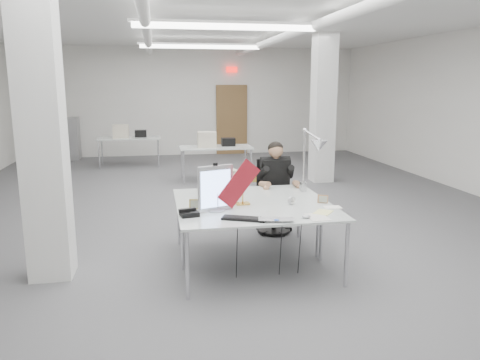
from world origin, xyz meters
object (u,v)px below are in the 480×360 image
Objects in this scene: monitor at (216,188)px; desk_phone at (189,214)px; desk_main at (261,214)px; beige_monitor at (220,183)px; bankers_lamp at (243,191)px; office_chair at (274,196)px; laptop at (277,221)px; architect_lamp at (310,162)px; seated_person at (275,173)px.

monitor is 0.41m from desk_phone.
desk_main is 0.78m from desk_phone.
desk_phone is 0.54× the size of beige_monitor.
desk_main is at bearing -66.50° from bankers_lamp.
office_chair reaches higher than desk_main.
laptop is 1.35m from architect_lamp.
desk_main is at bearing -110.67° from seated_person.
office_chair is (0.55, 1.58, -0.19)m from desk_main.
office_chair reaches higher than beige_monitor.
monitor reaches higher than beige_monitor.
bankers_lamp is at bearing -122.19° from seated_person.
seated_person is (0.55, 1.53, 0.16)m from desk_main.
bankers_lamp reaches higher than desk_phone.
desk_phone reaches higher than laptop.
monitor is at bearing -171.40° from architect_lamp.
desk_phone is at bearing -170.44° from architect_lamp.
office_chair is 1.79m from monitor.
bankers_lamp is 0.51m from beige_monitor.
desk_main is 0.46m from bankers_lamp.
seated_person is at bearing 38.94° from desk_phone.
beige_monitor reaches higher than bankers_lamp.
bankers_lamp is at bearing 14.21° from monitor.
architect_lamp is at bearing -75.62° from seated_person.
architect_lamp is (0.23, -0.88, 0.63)m from office_chair.
beige_monitor is at bearing -142.50° from office_chair.
monitor is at bearing 159.10° from desk_main.
monitor is at bearing -127.25° from office_chair.
seated_person is 1.31m from bankers_lamp.
office_chair reaches higher than laptop.
desk_main is 5.06× the size of beige_monitor.
bankers_lamp is 0.76m from desk_phone.
laptop is at bearing -96.50° from beige_monitor.
laptop is 0.43× the size of architect_lamp.
desk_main is 4.93× the size of laptop.
desk_main is 2.12× the size of architect_lamp.
beige_monitor is at bearing 118.90° from bankers_lamp.
office_chair is 0.35m from seated_person.
monitor is (-0.48, 0.18, 0.27)m from desk_main.
monitor reaches higher than bankers_lamp.
monitor is 0.82m from laptop.
bankers_lamp is at bearing 20.78° from desk_phone.
bankers_lamp is at bearing 115.35° from laptop.
architect_lamp reaches higher than beige_monitor.
beige_monitor is at bearing -144.55° from seated_person.
beige_monitor is at bearing 52.77° from desk_phone.
beige_monitor is 0.42× the size of architect_lamp.
desk_phone is at bearing -132.50° from seated_person.
beige_monitor is (0.45, 0.85, 0.14)m from desk_phone.
monitor is 1.57× the size of bankers_lamp.
office_chair is at bearing 89.08° from seated_person.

